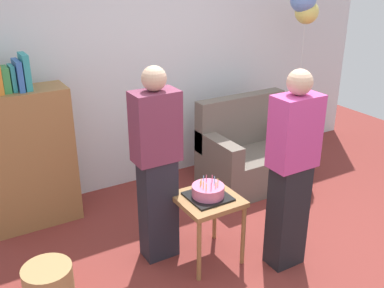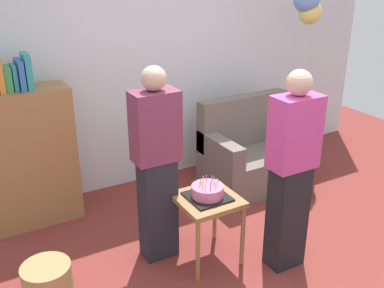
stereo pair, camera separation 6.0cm
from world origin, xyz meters
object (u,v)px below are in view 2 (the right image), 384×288
object	(u,v)px
birthday_cake	(208,192)
side_table	(207,207)
wicker_basket	(48,283)
handbag	(303,190)
person_blowing_candles	(157,165)
person_holding_cake	(291,172)
balloon_bunch	(308,5)
couch	(253,155)
bookshelf	(29,154)

from	to	relation	value
birthday_cake	side_table	bearing A→B (deg)	127.76
wicker_basket	handbag	world-z (taller)	wicker_basket
birthday_cake	person_blowing_candles	xyz separation A→B (m)	(-0.32, 0.25, 0.21)
person_holding_cake	wicker_basket	distance (m)	1.99
side_table	balloon_bunch	distance (m)	2.58
birthday_cake	balloon_bunch	size ratio (longest dim) A/B	0.15
side_table	handbag	size ratio (longest dim) A/B	2.06
wicker_basket	handbag	distance (m)	2.70
birthday_cake	wicker_basket	size ratio (longest dim) A/B	0.89
couch	side_table	world-z (taller)	couch
person_blowing_candles	handbag	size ratio (longest dim) A/B	5.82
bookshelf	birthday_cake	xyz separation A→B (m)	(1.11, -1.32, -0.06)
couch	wicker_basket	xyz separation A→B (m)	(-2.43, -0.79, -0.19)
handbag	wicker_basket	bearing A→B (deg)	-175.25
bookshelf	balloon_bunch	world-z (taller)	balloon_bunch
couch	birthday_cake	world-z (taller)	couch
person_holding_cake	bookshelf	bearing A→B (deg)	-36.40
couch	birthday_cake	size ratio (longest dim) A/B	3.44
couch	person_blowing_candles	bearing A→B (deg)	-155.32
couch	person_blowing_candles	size ratio (longest dim) A/B	0.67
couch	person_blowing_candles	world-z (taller)	person_blowing_candles
side_table	birthday_cake	world-z (taller)	birthday_cake
side_table	balloon_bunch	xyz separation A→B (m)	(1.90, 1.06, 1.39)
birthday_cake	wicker_basket	world-z (taller)	birthday_cake
person_holding_cake	person_blowing_candles	bearing A→B (deg)	-26.72
bookshelf	side_table	xyz separation A→B (m)	(1.11, -1.32, -0.20)
bookshelf	balloon_bunch	size ratio (longest dim) A/B	0.77
side_table	balloon_bunch	size ratio (longest dim) A/B	0.28
person_blowing_candles	balloon_bunch	xyz separation A→B (m)	(2.22, 0.81, 1.05)
side_table	balloon_bunch	world-z (taller)	balloon_bunch
bookshelf	birthday_cake	distance (m)	1.72
birthday_cake	handbag	bearing A→B (deg)	14.48
birthday_cake	person_blowing_candles	bearing A→B (deg)	142.08
couch	handbag	world-z (taller)	couch
wicker_basket	balloon_bunch	bearing A→B (deg)	16.21
balloon_bunch	person_blowing_candles	bearing A→B (deg)	-159.87
birthday_cake	handbag	world-z (taller)	birthday_cake
couch	birthday_cake	xyz separation A→B (m)	(-1.16, -0.93, 0.29)
person_blowing_candles	balloon_bunch	world-z (taller)	balloon_bunch
handbag	balloon_bunch	world-z (taller)	balloon_bunch
person_blowing_candles	person_holding_cake	xyz separation A→B (m)	(0.84, -0.62, 0.00)
bookshelf	balloon_bunch	bearing A→B (deg)	-4.87
wicker_basket	birthday_cake	bearing A→B (deg)	-6.34
person_blowing_candles	bookshelf	bearing A→B (deg)	133.52
handbag	person_holding_cake	bearing A→B (deg)	-140.61
wicker_basket	couch	bearing A→B (deg)	17.97
person_blowing_candles	handbag	distance (m)	1.89
bookshelf	wicker_basket	size ratio (longest dim) A/B	4.46
side_table	person_blowing_candles	world-z (taller)	person_blowing_candles
couch	person_blowing_candles	distance (m)	1.70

